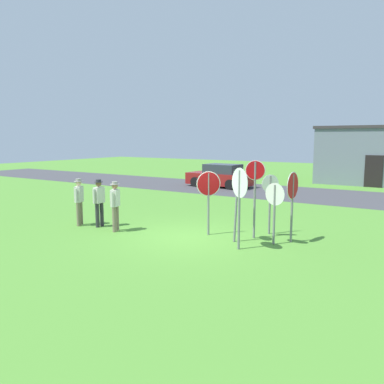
# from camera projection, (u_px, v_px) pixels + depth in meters

# --- Properties ---
(ground_plane) EXTENTS (80.00, 80.00, 0.00)m
(ground_plane) POSITION_uv_depth(u_px,v_px,m) (188.00, 236.00, 12.82)
(ground_plane) COLOR #518E33
(street_asphalt) EXTENTS (60.00, 6.40, 0.01)m
(street_asphalt) POSITION_uv_depth(u_px,v_px,m) (298.00, 194.00, 22.66)
(street_asphalt) COLOR #424247
(street_asphalt) RESTS_ON ground
(building_background) EXTENTS (8.07, 5.03, 4.04)m
(building_background) POSITION_uv_depth(u_px,v_px,m) (380.00, 155.00, 27.31)
(building_background) COLOR slate
(building_background) RESTS_ON ground
(parked_car_on_street) EXTENTS (4.39, 2.19, 1.51)m
(parked_car_on_street) POSITION_uv_depth(u_px,v_px,m) (220.00, 176.00, 25.76)
(parked_car_on_street) COLOR maroon
(parked_car_on_street) RESTS_ON ground
(stop_sign_leaning_left) EXTENTS (0.42, 0.45, 2.01)m
(stop_sign_leaning_left) POSITION_uv_depth(u_px,v_px,m) (270.00, 195.00, 12.98)
(stop_sign_leaning_left) COLOR slate
(stop_sign_leaning_left) RESTS_ON ground
(stop_sign_far_back) EXTENTS (0.72, 0.49, 2.38)m
(stop_sign_far_back) POSITION_uv_depth(u_px,v_px,m) (240.00, 193.00, 11.13)
(stop_sign_far_back) COLOR slate
(stop_sign_far_back) RESTS_ON ground
(stop_sign_leaning_right) EXTENTS (0.66, 0.18, 1.88)m
(stop_sign_leaning_right) POSITION_uv_depth(u_px,v_px,m) (275.00, 203.00, 11.71)
(stop_sign_leaning_right) COLOR slate
(stop_sign_leaning_right) RESTS_ON ground
(stop_sign_rear_right) EXTENTS (0.60, 0.23, 2.52)m
(stop_sign_rear_right) POSITION_uv_depth(u_px,v_px,m) (255.00, 187.00, 12.37)
(stop_sign_rear_right) COLOR slate
(stop_sign_rear_right) RESTS_ON ground
(stop_sign_low_front) EXTENTS (0.08, 0.86, 2.20)m
(stop_sign_low_front) POSITION_uv_depth(u_px,v_px,m) (293.00, 194.00, 11.90)
(stop_sign_low_front) COLOR slate
(stop_sign_low_front) RESTS_ON ground
(stop_sign_rear_left) EXTENTS (0.57, 0.64, 2.13)m
(stop_sign_rear_left) POSITION_uv_depth(u_px,v_px,m) (208.00, 191.00, 12.86)
(stop_sign_rear_left) COLOR slate
(stop_sign_rear_left) RESTS_ON ground
(stop_sign_nearest) EXTENTS (0.47, 0.45, 2.21)m
(stop_sign_nearest) POSITION_uv_depth(u_px,v_px,m) (236.00, 195.00, 11.99)
(stop_sign_nearest) COLOR slate
(stop_sign_nearest) RESTS_ON ground
(person_in_dark_shirt) EXTENTS (0.33, 0.54, 1.74)m
(person_in_dark_shirt) POSITION_uv_depth(u_px,v_px,m) (115.00, 203.00, 13.41)
(person_in_dark_shirt) COLOR #7A6B56
(person_in_dark_shirt) RESTS_ON ground
(person_on_left) EXTENTS (0.32, 0.57, 1.74)m
(person_on_left) POSITION_uv_depth(u_px,v_px,m) (99.00, 200.00, 14.10)
(person_on_left) COLOR #2D2D33
(person_on_left) RESTS_ON ground
(person_holding_notes) EXTENTS (0.35, 0.52, 1.74)m
(person_holding_notes) POSITION_uv_depth(u_px,v_px,m) (79.00, 199.00, 14.32)
(person_holding_notes) COLOR #7A6B56
(person_holding_notes) RESTS_ON ground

